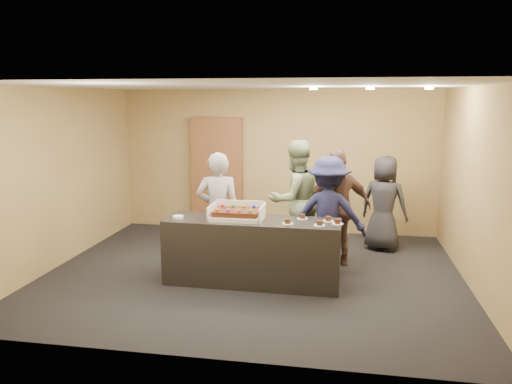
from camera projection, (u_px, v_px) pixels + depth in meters
room at (253, 183)px, 7.09m from camera, size 6.04×6.00×2.70m
serving_counter at (252, 251)px, 6.89m from camera, size 2.41×0.73×0.90m
storage_cabinet at (217, 174)px, 9.67m from camera, size 0.99×0.15×2.18m
cake_box at (237, 215)px, 6.86m from camera, size 0.72×0.50×0.21m
sheet_cake at (237, 212)px, 6.82m from camera, size 0.62×0.43×0.12m
plate_stack at (178, 217)px, 6.88m from camera, size 0.15×0.15×0.04m
slice_a at (288, 222)px, 6.57m from camera, size 0.15×0.15×0.07m
slice_b at (302, 217)px, 6.84m from camera, size 0.15×0.15×0.07m
slice_c at (320, 224)px, 6.47m from camera, size 0.15×0.15×0.07m
slice_d at (328, 220)px, 6.71m from camera, size 0.15×0.15×0.07m
slice_e at (338, 222)px, 6.56m from camera, size 0.15×0.15×0.07m
person_server_grey at (218, 212)px, 7.34m from camera, size 0.71×0.53×1.77m
person_sage_man at (295, 200)px, 7.91m from camera, size 1.17×1.13×1.90m
person_navy_man at (328, 215)px, 7.31m from camera, size 1.12×0.66×1.71m
person_brown_extra at (338, 208)px, 7.58m from camera, size 1.14×0.77×1.80m
person_dark_suit at (384, 203)px, 8.36m from camera, size 0.92×0.77×1.61m
ceiling_spotlights at (370, 88)px, 7.06m from camera, size 1.72×0.12×0.03m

